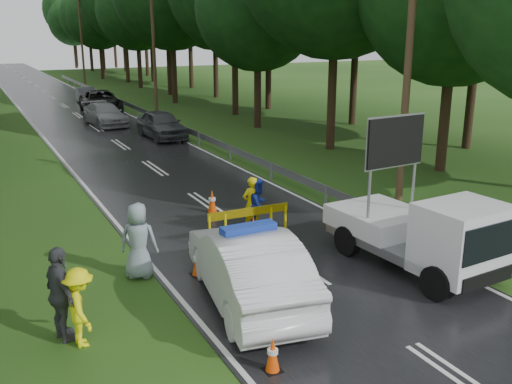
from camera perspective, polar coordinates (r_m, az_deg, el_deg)
ground at (r=15.11m, az=3.80°, el=-7.24°), size 160.00×160.00×0.00m
road at (r=42.90m, az=-17.38°, el=7.32°), size 7.00×140.00×0.02m
guardrail at (r=43.28m, az=-12.50°, el=8.46°), size 0.12×60.06×0.70m
utility_pole_near at (r=18.63m, az=15.01°, el=12.75°), size 1.40×0.24×10.00m
utility_pole_mid at (r=41.76m, az=-10.21°, el=14.55°), size 1.40×0.24×10.00m
utility_pole_far at (r=67.03m, az=-17.07°, el=14.57°), size 1.40×0.24×10.00m
police_sedan at (r=12.81m, az=-0.74°, el=-7.50°), size 2.59×5.30×1.84m
work_truck at (r=14.92m, az=16.46°, el=-3.94°), size 2.40×4.88×3.79m
barrier at (r=16.34m, az=-0.75°, el=-2.45°), size 2.49×0.14×1.03m
officer at (r=17.24m, az=-0.44°, el=-1.22°), size 0.65×0.46×1.70m
civilian at (r=17.27m, az=0.26°, el=-1.30°), size 1.00×0.98×1.63m
bystander_left at (r=11.68m, az=-17.19°, el=-10.96°), size 0.66×1.07×1.60m
bystander_mid at (r=11.88m, az=-18.93°, el=-9.67°), size 0.73×1.23×1.96m
bystander_right at (r=14.29m, az=-11.67°, el=-4.80°), size 1.11×1.00×1.91m
queue_car_first at (r=32.70m, az=-9.44°, el=6.69°), size 1.94×4.62×1.56m
queue_car_second at (r=37.99m, az=-14.87°, el=7.51°), size 2.36×4.91×1.38m
queue_car_third at (r=44.02m, az=-15.27°, el=8.73°), size 3.14×5.95×1.60m
queue_car_fourth at (r=49.91m, az=-16.61°, el=9.25°), size 1.55×3.97×1.29m
cone_near_left at (r=10.61m, az=1.68°, el=-16.00°), size 0.32×0.32×0.68m
cone_center at (r=16.52m, az=-0.26°, el=-3.71°), size 0.37×0.37×0.79m
cone_far at (r=19.09m, az=-4.41°, el=-0.98°), size 0.38×0.38×0.80m
cone_left_mid at (r=14.36m, az=-5.84°, el=-6.94°), size 0.36×0.36×0.77m
cone_right at (r=17.82m, az=9.66°, el=-2.68°), size 0.30×0.30×0.64m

